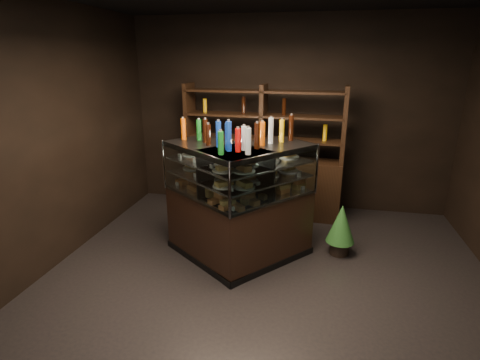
% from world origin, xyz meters
% --- Properties ---
extents(ground, '(5.00, 5.00, 0.00)m').
position_xyz_m(ground, '(0.00, 0.00, 0.00)').
color(ground, black).
rests_on(ground, ground).
extents(room_shell, '(5.02, 5.02, 3.01)m').
position_xyz_m(room_shell, '(0.00, 0.00, 1.94)').
color(room_shell, black).
rests_on(room_shell, ground).
extents(display_case, '(1.88, 1.41, 1.42)m').
position_xyz_m(display_case, '(-0.42, 0.56, 0.48)').
color(display_case, black).
rests_on(display_case, ground).
extents(food_display, '(1.49, 1.00, 0.44)m').
position_xyz_m(food_display, '(-0.42, 0.56, 1.08)').
color(food_display, '#C37B46').
rests_on(food_display, display_case).
extents(bottles_top, '(1.32, 0.86, 0.30)m').
position_xyz_m(bottles_top, '(-0.42, 0.56, 1.55)').
color(bottles_top, black).
rests_on(bottles_top, display_case).
extents(potted_conifer, '(0.35, 0.35, 0.75)m').
position_xyz_m(potted_conifer, '(0.82, 0.91, 0.43)').
color(potted_conifer, black).
rests_on(potted_conifer, ground).
extents(back_shelving, '(2.41, 0.53, 2.00)m').
position_xyz_m(back_shelving, '(-0.34, 2.05, 0.61)').
color(back_shelving, black).
rests_on(back_shelving, ground).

